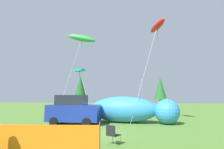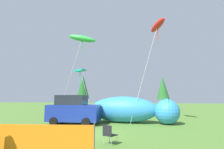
% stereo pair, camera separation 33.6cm
% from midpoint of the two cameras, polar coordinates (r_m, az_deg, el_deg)
% --- Properties ---
extents(ground_plane, '(120.00, 120.00, 0.00)m').
position_cam_midpoint_polar(ground_plane, '(11.07, -11.14, -18.44)').
color(ground_plane, '#4C752D').
extents(parked_car, '(4.18, 2.14, 2.32)m').
position_cam_midpoint_polar(parked_car, '(14.61, -11.82, -11.30)').
color(parked_car, navy).
rests_on(parked_car, ground).
extents(folding_chair, '(0.70, 0.70, 0.87)m').
position_cam_midpoint_polar(folding_chair, '(8.40, 0.20, -18.68)').
color(folding_chair, black).
rests_on(folding_chair, ground).
extents(inflatable_cat, '(7.67, 2.80, 2.22)m').
position_cam_midpoint_polar(inflatable_cat, '(15.24, 6.84, -11.62)').
color(inflatable_cat, '#338CD8').
rests_on(inflatable_cat, ground).
extents(kite_teal_diamond, '(2.09, 1.05, 5.00)m').
position_cam_midpoint_polar(kite_teal_diamond, '(18.00, -9.81, 1.07)').
color(kite_teal_diamond, silver).
rests_on(kite_teal_diamond, ground).
extents(kite_red_lizard, '(3.29, 2.91, 9.05)m').
position_cam_midpoint_polar(kite_red_lizard, '(16.96, 15.17, 15.13)').
color(kite_red_lizard, silver).
rests_on(kite_red_lizard, ground).
extents(kite_green_fish, '(3.86, 0.88, 8.59)m').
position_cam_midpoint_polar(kite_green_fish, '(18.03, -9.22, 11.48)').
color(kite_green_fish, silver).
rests_on(kite_green_fish, ground).
extents(horizon_tree_east, '(2.91, 2.91, 6.95)m').
position_cam_midpoint_polar(horizon_tree_east, '(42.04, 16.48, -4.32)').
color(horizon_tree_east, brown).
rests_on(horizon_tree_east, ground).
extents(horizon_tree_west, '(3.39, 3.39, 8.09)m').
position_cam_midpoint_polar(horizon_tree_west, '(47.84, -9.25, -4.05)').
color(horizon_tree_west, brown).
rests_on(horizon_tree_west, ground).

